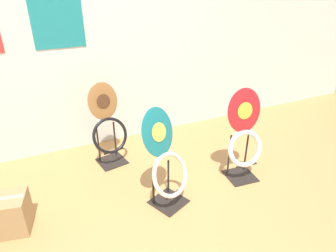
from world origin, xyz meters
TOP-DOWN VIEW (x-y plane):
  - wall_back at (-0.00, 2.06)m, footprint 8.00×0.07m
  - toilet_seat_display_crimson_swirl at (1.06, 0.75)m, footprint 0.38×0.31m
  - toilet_seat_display_teal_sax at (0.22, 0.72)m, footprint 0.47×0.44m
  - toilet_seat_display_woodgrain at (-0.07, 1.56)m, footprint 0.41×0.33m
  - storage_box at (-1.09, 0.94)m, footprint 0.43×0.34m

SIDE VIEW (x-z plane):
  - storage_box at x=-1.09m, z-range 0.00..0.31m
  - toilet_seat_display_teal_sax at x=0.22m, z-range -0.02..0.86m
  - toilet_seat_display_woodgrain at x=-0.07m, z-range -0.01..0.88m
  - toilet_seat_display_crimson_swirl at x=1.06m, z-range -0.02..0.90m
  - wall_back at x=0.00m, z-range 0.00..2.60m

